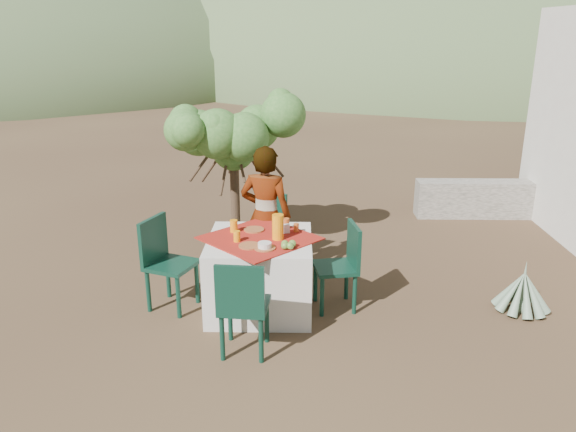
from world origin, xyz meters
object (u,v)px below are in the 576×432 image
object	(u,v)px
person	(266,216)
chair_far	(268,226)
table	(260,273)
juice_pitcher	(278,227)
chair_left	(164,259)
agave	(522,292)
shrub_tree	(238,142)
chair_right	(343,262)
chair_near	(243,304)

from	to	relation	value
person	chair_far	bearing A→B (deg)	-74.76
table	person	distance (m)	0.74
juice_pitcher	table	bearing A→B (deg)	169.22
chair_left	chair_far	bearing A→B (deg)	-20.41
person	juice_pitcher	xyz separation A→B (m)	(0.16, -0.66, 0.11)
agave	shrub_tree	bearing A→B (deg)	151.78
table	chair_left	size ratio (longest dim) A/B	1.38
chair_far	juice_pitcher	xyz separation A→B (m)	(0.16, -1.17, 0.41)
chair_left	chair_right	bearing A→B (deg)	-68.66
table	chair_right	size ratio (longest dim) A/B	1.47
chair_right	shrub_tree	size ratio (longest dim) A/B	0.50
chair_far	shrub_tree	distance (m)	1.10
chair_left	agave	bearing A→B (deg)	-69.38
table	chair_left	xyz separation A→B (m)	(-0.96, 0.02, 0.14)
chair_near	person	xyz separation A→B (m)	(0.11, 1.52, 0.28)
table	shrub_tree	world-z (taller)	shrub_tree
chair_left	shrub_tree	distance (m)	1.91
person	juice_pitcher	size ratio (longest dim) A/B	6.23
chair_right	shrub_tree	xyz separation A→B (m)	(-1.19, 1.57, 0.91)
shrub_tree	chair_near	bearing A→B (deg)	-83.83
table	chair_near	world-z (taller)	chair_near
table	person	world-z (taller)	person
chair_left	shrub_tree	size ratio (longest dim) A/B	0.53
chair_left	person	world-z (taller)	person
chair_left	agave	distance (m)	3.62
chair_far	juice_pitcher	bearing A→B (deg)	-61.52
person	agave	size ratio (longest dim) A/B	2.60
chair_near	chair_far	bearing A→B (deg)	-88.04
chair_far	chair_left	distance (m)	1.49
chair_left	juice_pitcher	bearing A→B (deg)	-71.69
chair_near	chair_left	distance (m)	1.27
juice_pitcher	chair_near	bearing A→B (deg)	-107.34
chair_far	chair_left	bearing A→B (deg)	-110.94
table	juice_pitcher	bearing A→B (deg)	-10.78
table	chair_near	size ratio (longest dim) A/B	1.45
person	chair_near	bearing A→B (deg)	100.20
chair_far	agave	size ratio (longest dim) A/B	1.45
table	chair_left	bearing A→B (deg)	178.82
chair_right	shrub_tree	bearing A→B (deg)	-152.67
person	agave	bearing A→B (deg)	-179.06
chair_far	chair_right	xyz separation A→B (m)	(0.81, -1.10, 0.01)
shrub_tree	juice_pitcher	bearing A→B (deg)	-71.76
juice_pitcher	chair_left	bearing A→B (deg)	177.28
chair_far	chair_right	size ratio (longest dim) A/B	0.98
chair_right	person	xyz separation A→B (m)	(-0.80, 0.59, 0.29)
chair_far	chair_near	size ratio (longest dim) A/B	0.97
chair_far	juice_pitcher	size ratio (longest dim) A/B	3.47
chair_left	person	xyz separation A→B (m)	(0.99, 0.60, 0.26)
table	juice_pitcher	distance (m)	0.54
shrub_tree	table	bearing A→B (deg)	-77.42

